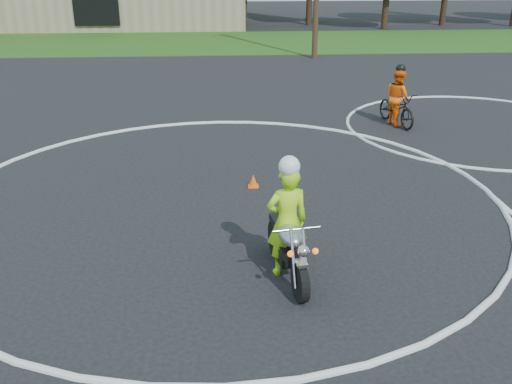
{
  "coord_description": "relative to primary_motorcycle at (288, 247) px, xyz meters",
  "views": [
    {
      "loc": [
        0.01,
        -8.55,
        4.93
      ],
      "look_at": [
        0.62,
        0.61,
        1.1
      ],
      "focal_mm": 40.0,
      "sensor_mm": 36.0,
      "label": 1
    }
  ],
  "objects": [
    {
      "name": "grass_strip",
      "position": [
        -1.08,
        27.43,
        -0.53
      ],
      "size": [
        120.0,
        10.0,
        0.02
      ],
      "primitive_type": "cube",
      "color": "#1E4714",
      "rests_on": "ground"
    },
    {
      "name": "rider_second_grp",
      "position": [
        4.47,
        8.9,
        0.12
      ],
      "size": [
        1.15,
        2.08,
        1.89
      ],
      "rotation": [
        0.0,
        0.0,
        0.25
      ],
      "color": "black",
      "rests_on": "ground"
    },
    {
      "name": "traffic_cones",
      "position": [
        4.41,
        5.71,
        -0.41
      ],
      "size": [
        19.23,
        10.25,
        0.3
      ],
      "color": "#FE5A0D",
      "rests_on": "ground"
    },
    {
      "name": "ground",
      "position": [
        -1.08,
        0.43,
        -0.54
      ],
      "size": [
        120.0,
        120.0,
        0.0
      ],
      "primitive_type": "plane",
      "color": "black",
      "rests_on": "ground"
    },
    {
      "name": "primary_motorcycle",
      "position": [
        0.0,
        0.0,
        0.0
      ],
      "size": [
        0.74,
        2.13,
        1.12
      ],
      "rotation": [
        0.0,
        0.0,
        0.15
      ],
      "color": "black",
      "rests_on": "ground"
    },
    {
      "name": "course_markings",
      "position": [
        1.09,
        4.78,
        -0.54
      ],
      "size": [
        19.05,
        19.05,
        0.12
      ],
      "color": "silver",
      "rests_on": "ground"
    },
    {
      "name": "rider_primary_grp",
      "position": [
        -0.01,
        0.14,
        0.46
      ],
      "size": [
        0.75,
        0.55,
        2.08
      ],
      "rotation": [
        0.0,
        0.0,
        0.15
      ],
      "color": "#A8E918",
      "rests_on": "ground"
    }
  ]
}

